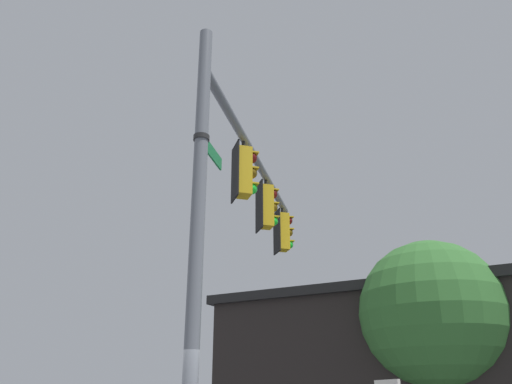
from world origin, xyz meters
The scene contains 8 objects.
signal_pole centered at (0.00, 0.00, 3.87)m, with size 0.22×0.22×7.75m, color slate.
mast_arm centered at (-3.06, 1.81, 6.98)m, with size 0.18×0.18×7.10m, color slate.
traffic_light_nearest_pole centered at (-2.13, 1.28, 6.19)m, with size 0.54×0.49×1.31m.
traffic_light_mid_inner centered at (-3.92, 2.34, 6.19)m, with size 0.54×0.49×1.31m.
traffic_light_mid_outer centered at (-5.72, 3.40, 6.19)m, with size 0.54×0.49×1.31m.
street_name_sign centered at (-0.26, 0.16, 5.69)m, with size 1.00×0.65×0.22m.
storefront_building centered at (-9.13, 9.15, 2.59)m, with size 13.93×13.92×5.16m.
tree_by_storefront centered at (-5.47, 7.73, 4.11)m, with size 4.11×4.11×6.17m.
Camera 1 is at (7.00, -1.19, 1.91)m, focal length 35.53 mm.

